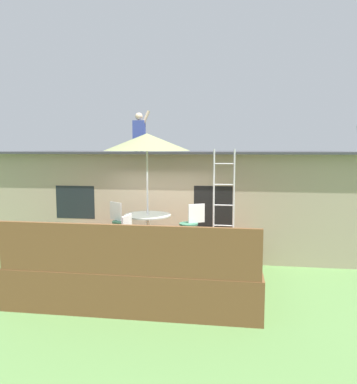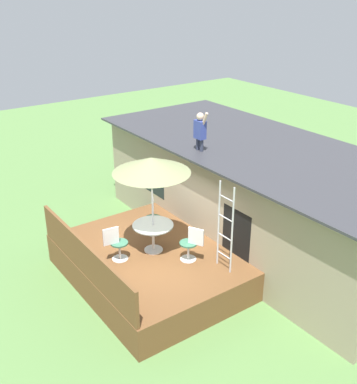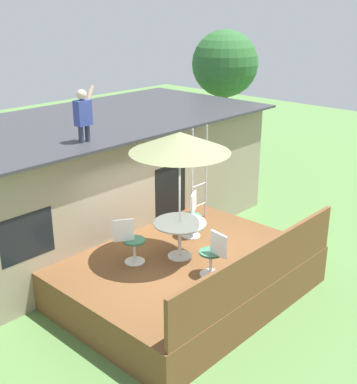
# 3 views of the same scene
# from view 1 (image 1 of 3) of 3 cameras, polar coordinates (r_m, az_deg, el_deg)

# --- Properties ---
(ground_plane) EXTENTS (40.00, 40.00, 0.00)m
(ground_plane) POSITION_cam_1_polar(r_m,az_deg,el_deg) (8.79, -4.48, -13.43)
(ground_plane) COLOR #567F42
(house) EXTENTS (10.50, 4.50, 2.93)m
(house) POSITION_cam_1_polar(r_m,az_deg,el_deg) (11.89, -0.73, -0.83)
(house) COLOR gray
(house) RESTS_ON ground
(deck) EXTENTS (4.81, 3.85, 0.80)m
(deck) POSITION_cam_1_polar(r_m,az_deg,el_deg) (8.66, -4.50, -10.94)
(deck) COLOR brown
(deck) RESTS_ON ground
(deck_railing) EXTENTS (4.71, 0.08, 0.90)m
(deck_railing) POSITION_cam_1_polar(r_m,az_deg,el_deg) (6.68, -8.15, -8.73)
(deck_railing) COLOR brown
(deck_railing) RESTS_ON deck
(patio_table) EXTENTS (1.04, 1.04, 0.74)m
(patio_table) POSITION_cam_1_polar(r_m,az_deg,el_deg) (8.45, -4.70, -4.50)
(patio_table) COLOR silver
(patio_table) RESTS_ON deck
(patio_umbrella) EXTENTS (1.90, 1.90, 2.54)m
(patio_umbrella) POSITION_cam_1_polar(r_m,az_deg,el_deg) (8.29, -4.82, 7.54)
(patio_umbrella) COLOR silver
(patio_umbrella) RESTS_ON deck
(step_ladder) EXTENTS (0.52, 0.04, 2.20)m
(step_ladder) POSITION_cam_1_polar(r_m,az_deg,el_deg) (9.09, 6.89, -0.45)
(step_ladder) COLOR silver
(step_ladder) RESTS_ON deck
(person_figure) EXTENTS (0.47, 0.20, 1.11)m
(person_figure) POSITION_cam_1_polar(r_m,az_deg,el_deg) (10.38, -5.96, 9.47)
(person_figure) COLOR #33384C
(person_figure) RESTS_ON house
(patio_chair_left) EXTENTS (0.57, 0.45, 0.92)m
(patio_chair_left) POSITION_cam_1_polar(r_m,az_deg,el_deg) (9.18, -8.97, -4.47)
(patio_chair_left) COLOR silver
(patio_chair_left) RESTS_ON deck
(patio_chair_right) EXTENTS (0.58, 0.44, 0.92)m
(patio_chair_right) POSITION_cam_1_polar(r_m,az_deg,el_deg) (8.81, 1.98, -4.87)
(patio_chair_right) COLOR silver
(patio_chair_right) RESTS_ON deck
(patio_chair_near) EXTENTS (0.44, 0.62, 0.92)m
(patio_chair_near) POSITION_cam_1_polar(r_m,az_deg,el_deg) (7.58, -7.44, -6.82)
(patio_chair_near) COLOR silver
(patio_chair_near) RESTS_ON deck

